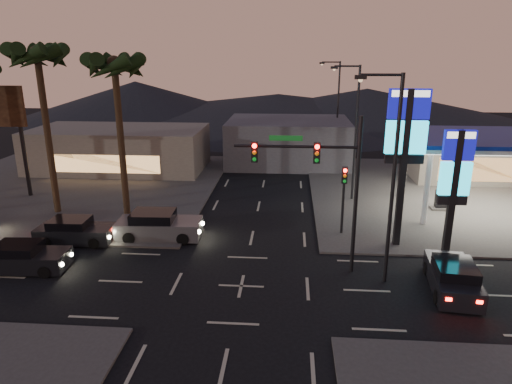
# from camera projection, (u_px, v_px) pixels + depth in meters

# --- Properties ---
(ground) EXTENTS (140.00, 140.00, 0.00)m
(ground) POSITION_uv_depth(u_px,v_px,m) (241.00, 286.00, 22.06)
(ground) COLOR black
(ground) RESTS_ON ground
(corner_lot_ne) EXTENTS (24.00, 24.00, 0.12)m
(corner_lot_ne) POSITION_uv_depth(u_px,v_px,m) (463.00, 194.00, 36.13)
(corner_lot_ne) COLOR #47443F
(corner_lot_ne) RESTS_ON ground
(corner_lot_nw) EXTENTS (24.00, 24.00, 0.12)m
(corner_lot_nw) POSITION_uv_depth(u_px,v_px,m) (73.00, 186.00, 38.45)
(corner_lot_nw) COLOR #47443F
(corner_lot_nw) RESTS_ON ground
(gas_station) EXTENTS (12.20, 8.20, 5.47)m
(gas_station) POSITION_uv_depth(u_px,v_px,m) (494.00, 141.00, 30.84)
(gas_station) COLOR silver
(gas_station) RESTS_ON ground
(convenience_store) EXTENTS (10.00, 6.00, 4.00)m
(convenience_store) POSITION_uv_depth(u_px,v_px,m) (469.00, 157.00, 40.18)
(convenience_store) COLOR #726B5B
(convenience_store) RESTS_ON ground
(pylon_sign_tall) EXTENTS (2.20, 0.35, 9.00)m
(pylon_sign_tall) POSITION_uv_depth(u_px,v_px,m) (406.00, 137.00, 24.81)
(pylon_sign_tall) COLOR black
(pylon_sign_tall) RESTS_ON ground
(pylon_sign_short) EXTENTS (1.60, 0.35, 7.00)m
(pylon_sign_short) POSITION_uv_depth(u_px,v_px,m) (455.00, 174.00, 24.18)
(pylon_sign_short) COLOR black
(pylon_sign_short) RESTS_ON ground
(traffic_signal_mast) EXTENTS (6.10, 0.39, 8.00)m
(traffic_signal_mast) POSITION_uv_depth(u_px,v_px,m) (321.00, 173.00, 22.14)
(traffic_signal_mast) COLOR black
(traffic_signal_mast) RESTS_ON ground
(pedestal_signal) EXTENTS (0.32, 0.39, 4.30)m
(pedestal_signal) POSITION_uv_depth(u_px,v_px,m) (344.00, 189.00, 27.45)
(pedestal_signal) COLOR black
(pedestal_signal) RESTS_ON ground
(streetlight_near) EXTENTS (2.14, 0.25, 10.00)m
(streetlight_near) POSITION_uv_depth(u_px,v_px,m) (390.00, 169.00, 20.84)
(streetlight_near) COLOR black
(streetlight_near) RESTS_ON ground
(streetlight_mid) EXTENTS (2.14, 0.25, 10.00)m
(streetlight_mid) POSITION_uv_depth(u_px,v_px,m) (354.00, 126.00, 33.23)
(streetlight_mid) COLOR black
(streetlight_mid) RESTS_ON ground
(streetlight_far) EXTENTS (2.14, 0.25, 10.00)m
(streetlight_far) POSITION_uv_depth(u_px,v_px,m) (336.00, 105.00, 46.58)
(streetlight_far) COLOR black
(streetlight_far) RESTS_ON ground
(palm_a) EXTENTS (4.41, 4.41, 10.86)m
(palm_a) POSITION_uv_depth(u_px,v_px,m) (115.00, 75.00, 29.00)
(palm_a) COLOR black
(palm_a) RESTS_ON ground
(palm_b) EXTENTS (4.41, 4.41, 11.46)m
(palm_b) POSITION_uv_depth(u_px,v_px,m) (38.00, 66.00, 29.20)
(palm_b) COLOR black
(palm_b) RESTS_ON ground
(building_far_west) EXTENTS (16.00, 8.00, 4.00)m
(building_far_west) POSITION_uv_depth(u_px,v_px,m) (120.00, 149.00, 43.46)
(building_far_west) COLOR #726B5B
(building_far_west) RESTS_ON ground
(building_far_mid) EXTENTS (12.00, 9.00, 4.40)m
(building_far_mid) POSITION_uv_depth(u_px,v_px,m) (288.00, 142.00, 46.05)
(building_far_mid) COLOR #4C4C51
(building_far_mid) RESTS_ON ground
(hill_left) EXTENTS (40.00, 40.00, 6.00)m
(hill_left) POSITION_uv_depth(u_px,v_px,m) (136.00, 99.00, 80.18)
(hill_left) COLOR black
(hill_left) RESTS_ON ground
(hill_right) EXTENTS (50.00, 50.00, 5.00)m
(hill_right) POSITION_uv_depth(u_px,v_px,m) (366.00, 104.00, 77.43)
(hill_right) COLOR black
(hill_right) RESTS_ON ground
(hill_center) EXTENTS (60.00, 60.00, 4.00)m
(hill_center) POSITION_uv_depth(u_px,v_px,m) (278.00, 106.00, 78.66)
(hill_center) COLOR black
(hill_center) RESTS_ON ground
(car_lane_a_front) EXTENTS (4.57, 2.12, 1.46)m
(car_lane_a_front) POSITION_uv_depth(u_px,v_px,m) (23.00, 258.00, 23.52)
(car_lane_a_front) COLOR black
(car_lane_a_front) RESTS_ON ground
(car_lane_b_front) EXTENTS (5.23, 2.36, 1.68)m
(car_lane_b_front) POSITION_uv_depth(u_px,v_px,m) (158.00, 226.00, 27.57)
(car_lane_b_front) COLOR #5D5E60
(car_lane_b_front) RESTS_ON ground
(car_lane_b_mid) EXTENTS (4.59, 2.04, 1.48)m
(car_lane_b_mid) POSITION_uv_depth(u_px,v_px,m) (75.00, 231.00, 26.97)
(car_lane_b_mid) COLOR black
(car_lane_b_mid) RESTS_ON ground
(suv_station) EXTENTS (2.40, 4.74, 1.52)m
(suv_station) POSITION_uv_depth(u_px,v_px,m) (453.00, 277.00, 21.44)
(suv_station) COLOR black
(suv_station) RESTS_ON ground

